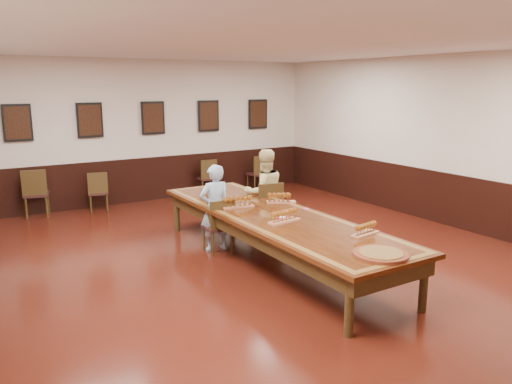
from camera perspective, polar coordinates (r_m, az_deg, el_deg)
floor at (r=7.65m, az=1.99°, el=-8.09°), size 8.00×10.00×0.02m
ceiling at (r=7.20m, az=2.18°, el=16.71°), size 8.00×10.00×0.02m
wall_back at (r=11.72m, az=-11.75°, el=6.85°), size 8.00×0.02×3.20m
wall_right at (r=10.03m, az=21.58°, el=5.39°), size 0.02×10.00×3.20m
chair_man at (r=8.00m, az=-4.41°, el=-3.80°), size 0.43×0.47×0.88m
chair_woman at (r=8.83m, az=1.21°, el=-1.91°), size 0.54×0.58×0.98m
spare_chair_a at (r=11.05m, az=-23.82°, el=-0.05°), size 0.57×0.60×0.99m
spare_chair_b at (r=11.09m, az=-17.62°, el=0.10°), size 0.48×0.51×0.85m
spare_chair_c at (r=12.16m, az=-5.71°, el=1.72°), size 0.44×0.48×0.88m
spare_chair_d at (r=12.67m, az=0.10°, el=2.22°), size 0.42×0.46×0.89m
person_man at (r=8.02m, az=-4.73°, el=-1.83°), size 0.53×0.36×1.41m
person_woman at (r=8.86m, az=0.96°, el=-0.02°), size 0.86×0.72×1.53m
pink_phone at (r=7.75m, az=5.75°, el=-1.95°), size 0.08×0.14×0.01m
wainscoting at (r=7.49m, az=2.02°, el=-4.43°), size 8.00×10.00×1.00m
conference_table at (r=7.46m, az=2.02°, el=-3.61°), size 1.40×5.00×0.76m
posters at (r=11.63m, az=-11.69°, el=8.29°), size 6.14×0.04×0.74m
flight_a at (r=7.81m, az=-2.09°, el=-1.17°), size 0.53×0.24×0.19m
flight_b at (r=8.11m, az=2.83°, el=-0.71°), size 0.48×0.34×0.18m
flight_c at (r=6.99m, az=3.26°, el=-2.80°), size 0.51×0.22×0.19m
flight_d at (r=6.55m, az=12.43°, el=-4.20°), size 0.45×0.20×0.16m
red_plate_grp at (r=7.21m, az=3.01°, el=-2.95°), size 0.18×0.18×0.02m
carved_platter at (r=5.82m, az=14.06°, el=-6.92°), size 0.79×0.79×0.05m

